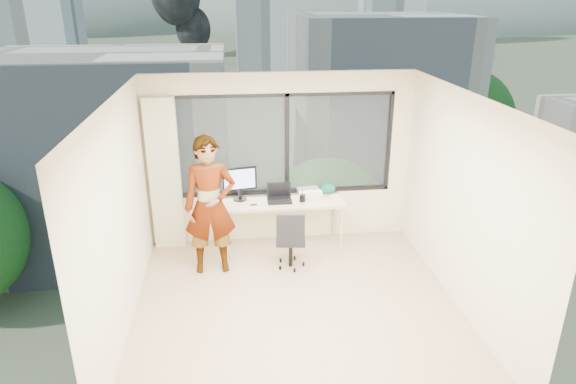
{
  "coord_description": "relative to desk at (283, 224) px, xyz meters",
  "views": [
    {
      "loc": [
        -0.73,
        -5.28,
        3.64
      ],
      "look_at": [
        0.0,
        1.0,
        1.15
      ],
      "focal_mm": 31.56,
      "sensor_mm": 36.0,
      "label": 1
    }
  ],
  "objects": [
    {
      "name": "floor",
      "position": [
        0.0,
        -1.66,
        -0.38
      ],
      "size": [
        4.0,
        4.0,
        0.01
      ],
      "primitive_type": "cube",
      "color": "tan",
      "rests_on": "ground"
    },
    {
      "name": "ceiling",
      "position": [
        0.0,
        -1.66,
        2.23
      ],
      "size": [
        4.0,
        4.0,
        0.01
      ],
      "primitive_type": "cube",
      "color": "white",
      "rests_on": "ground"
    },
    {
      "name": "wall_front",
      "position": [
        0.0,
        -3.66,
        0.93
      ],
      "size": [
        4.0,
        0.01,
        2.6
      ],
      "primitive_type": "cube",
      "color": "beige",
      "rests_on": "ground"
    },
    {
      "name": "wall_left",
      "position": [
        -2.0,
        -1.66,
        0.93
      ],
      "size": [
        0.01,
        4.0,
        2.6
      ],
      "primitive_type": "cube",
      "color": "beige",
      "rests_on": "ground"
    },
    {
      "name": "wall_right",
      "position": [
        2.0,
        -1.66,
        0.93
      ],
      "size": [
        0.01,
        4.0,
        2.6
      ],
      "primitive_type": "cube",
      "color": "beige",
      "rests_on": "ground"
    },
    {
      "name": "window_wall",
      "position": [
        0.05,
        0.34,
        1.15
      ],
      "size": [
        3.3,
        0.16,
        1.55
      ],
      "primitive_type": null,
      "color": "black",
      "rests_on": "ground"
    },
    {
      "name": "curtain",
      "position": [
        -1.72,
        0.22,
        0.77
      ],
      "size": [
        0.45,
        0.14,
        2.3
      ],
      "primitive_type": "cube",
      "color": "beige",
      "rests_on": "floor"
    },
    {
      "name": "desk",
      "position": [
        0.0,
        0.0,
        0.0
      ],
      "size": [
        1.8,
        0.6,
        0.75
      ],
      "primitive_type": "cube",
      "color": "beige",
      "rests_on": "floor"
    },
    {
      "name": "chair",
      "position": [
        0.04,
        -0.63,
        0.07
      ],
      "size": [
        0.51,
        0.51,
        0.9
      ],
      "primitive_type": null,
      "rotation": [
        0.0,
        0.0,
        -0.13
      ],
      "color": "black",
      "rests_on": "floor"
    },
    {
      "name": "person",
      "position": [
        -1.05,
        -0.58,
        0.59
      ],
      "size": [
        0.73,
        0.5,
        1.93
      ],
      "primitive_type": "imported",
      "rotation": [
        0.0,
        0.0,
        0.05
      ],
      "color": "#2D2D33",
      "rests_on": "floor"
    },
    {
      "name": "monitor",
      "position": [
        -0.63,
        0.12,
        0.63
      ],
      "size": [
        0.53,
        0.2,
        0.52
      ],
      "primitive_type": null,
      "rotation": [
        0.0,
        0.0,
        0.18
      ],
      "color": "black",
      "rests_on": "desk"
    },
    {
      "name": "game_console",
      "position": [
        0.43,
        0.22,
        0.42
      ],
      "size": [
        0.37,
        0.33,
        0.08
      ],
      "primitive_type": "cube",
      "rotation": [
        0.0,
        0.0,
        0.14
      ],
      "color": "white",
      "rests_on": "desk"
    },
    {
      "name": "laptop",
      "position": [
        -0.05,
        -0.02,
        0.49
      ],
      "size": [
        0.37,
        0.39,
        0.23
      ],
      "primitive_type": null,
      "rotation": [
        0.0,
        0.0,
        -0.02
      ],
      "color": "black",
      "rests_on": "desk"
    },
    {
      "name": "cellphone",
      "position": [
        -0.44,
        -0.11,
        0.38
      ],
      "size": [
        0.11,
        0.06,
        0.01
      ],
      "primitive_type": "cube",
      "rotation": [
        0.0,
        0.0,
        0.19
      ],
      "color": "black",
      "rests_on": "desk"
    },
    {
      "name": "pen_cup",
      "position": [
        0.28,
        -0.06,
        0.43
      ],
      "size": [
        0.11,
        0.11,
        0.11
      ],
      "primitive_type": "cylinder",
      "rotation": [
        0.0,
        0.0,
        -0.37
      ],
      "color": "black",
      "rests_on": "desk"
    },
    {
      "name": "handbag",
      "position": [
        0.72,
        0.2,
        0.47
      ],
      "size": [
        0.26,
        0.16,
        0.18
      ],
      "primitive_type": "ellipsoid",
      "rotation": [
        0.0,
        0.0,
        -0.19
      ],
      "color": "#0C464A",
      "rests_on": "desk"
    },
    {
      "name": "exterior_ground",
      "position": [
        0.0,
        118.34,
        -14.38
      ],
      "size": [
        400.0,
        400.0,
        0.04
      ],
      "primitive_type": "cube",
      "color": "#515B3D",
      "rests_on": "ground"
    },
    {
      "name": "near_bldg_a",
      "position": [
        -9.0,
        28.34,
        -7.38
      ],
      "size": [
        16.0,
        12.0,
        14.0
      ],
      "primitive_type": "cube",
      "color": "#EFDFC8",
      "rests_on": "exterior_ground"
    },
    {
      "name": "near_bldg_b",
      "position": [
        12.0,
        36.34,
        -6.38
      ],
      "size": [
        14.0,
        13.0,
        16.0
      ],
      "primitive_type": "cube",
      "color": "beige",
      "rests_on": "exterior_ground"
    },
    {
      "name": "far_tower_a",
      "position": [
        -35.0,
        93.34,
        -0.38
      ],
      "size": [
        14.0,
        14.0,
        28.0
      ],
      "primitive_type": "cube",
      "color": "silver",
      "rests_on": "exterior_ground"
    },
    {
      "name": "far_tower_b",
      "position": [
        8.0,
        118.34,
        0.62
      ],
      "size": [
        13.0,
        13.0,
        30.0
      ],
      "primitive_type": "cube",
      "color": "silver",
      "rests_on": "exterior_ground"
    },
    {
      "name": "far_tower_c",
      "position": [
        45.0,
        138.34,
        -1.38
      ],
      "size": [
        15.0,
        15.0,
        26.0
      ],
      "primitive_type": "cube",
      "color": "silver",
      "rests_on": "exterior_ground"
    },
    {
      "name": "far_tower_d",
      "position": [
        -60.0,
        148.34,
        -3.38
      ],
      "size": [
        16.0,
        14.0,
        22.0
      ],
      "primitive_type": "cube",
      "color": "silver",
      "rests_on": "exterior_ground"
    },
    {
      "name": "hill_a",
      "position": [
        -120.0,
        318.34,
        -14.38
      ],
      "size": [
        288.0,
        216.0,
        90.0
      ],
      "primitive_type": "ellipsoid",
      "color": "slate",
      "rests_on": "exterior_ground"
    },
    {
      "name": "hill_b",
      "position": [
        100.0,
        318.34,
        -14.38
      ],
      "size": [
        300.0,
        220.0,
        96.0
      ],
      "primitive_type": "ellipsoid",
      "color": "slate",
      "rests_on": "exterior_ground"
    },
    {
      "name": "tree_b",
      "position": [
        4.0,
        16.34,
        -9.88
      ],
      "size": [
        7.6,
        7.6,
        9.0
      ],
      "primitive_type": null,
      "color": "#20551C",
      "rests_on": "exterior_ground"
    },
    {
      "name": "tree_c",
      "position": [
        22.0,
        38.34,
        -9.38
      ],
      "size": [
        8.4,
        8.4,
        10.0
      ],
      "primitive_type": null,
      "color": "#20551C",
      "rests_on": "exterior_ground"
    }
  ]
}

